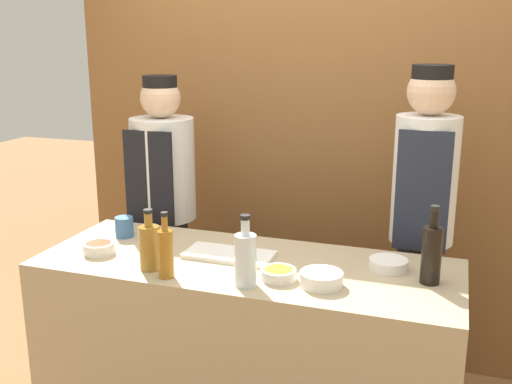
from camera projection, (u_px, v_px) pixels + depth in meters
The scene contains 14 objects.
cabinet_wall at pixel (308, 155), 3.53m from camera, with size 2.83×0.18×2.40m.
counter at pixel (246, 358), 2.71m from camera, with size 1.83×0.68×0.93m.
sauce_bowl_yellow at pixel (278, 274), 2.40m from camera, with size 0.14×0.14×0.04m.
sauce_bowl_green at pixel (321, 278), 2.34m from camera, with size 0.17×0.17×0.06m.
sauce_bowl_purple at pixel (388, 264), 2.50m from camera, with size 0.16×0.16×0.05m.
sauce_bowl_brown at pixel (99, 247), 2.69m from camera, with size 0.14×0.14×0.05m.
cutting_board at pixel (229, 255), 2.65m from camera, with size 0.39×0.19×0.02m.
bottle_soy at pixel (432, 253), 2.34m from camera, with size 0.08×0.08×0.32m.
bottle_amber at pixel (166, 252), 2.40m from camera, with size 0.06×0.06×0.28m.
bottle_vinegar at pixel (150, 246), 2.49m from camera, with size 0.09×0.09×0.26m.
bottle_clear at pixel (245, 258), 2.33m from camera, with size 0.09×0.09×0.29m.
cup_blue at pixel (124, 227), 2.91m from camera, with size 0.09×0.09×0.10m.
chef_left at pixel (165, 214), 3.35m from camera, with size 0.35×0.35×1.68m.
chef_right at pixel (421, 227), 2.90m from camera, with size 0.30×0.30×1.75m.
Camera 1 is at (0.82, -2.29, 1.88)m, focal length 42.00 mm.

